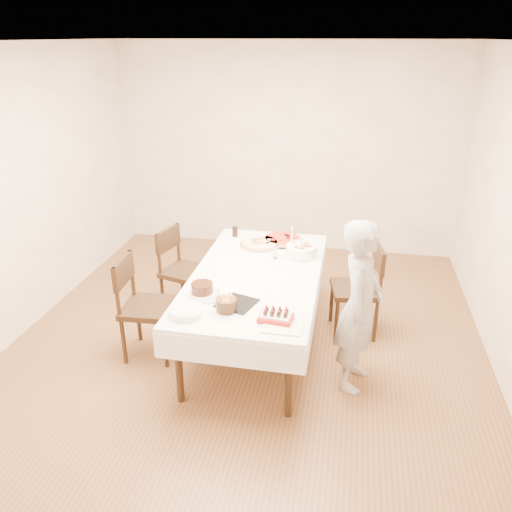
% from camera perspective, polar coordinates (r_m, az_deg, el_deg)
% --- Properties ---
extents(floor, '(5.00, 5.00, 0.00)m').
position_cam_1_polar(floor, '(4.95, -0.92, -9.72)').
color(floor, brown).
rests_on(floor, ground).
extents(wall_back, '(4.50, 0.04, 2.70)m').
position_cam_1_polar(wall_back, '(6.73, 3.50, 11.96)').
color(wall_back, '#EFE0C9').
rests_on(wall_back, floor).
extents(wall_front, '(4.50, 0.04, 2.70)m').
position_cam_1_polar(wall_front, '(2.24, -14.96, -15.45)').
color(wall_front, '#EFE0C9').
rests_on(wall_front, floor).
extents(wall_left, '(0.04, 5.00, 2.70)m').
position_cam_1_polar(wall_left, '(5.28, -25.82, 6.24)').
color(wall_left, '#EFE0C9').
rests_on(wall_left, floor).
extents(ceiling, '(5.00, 5.00, 0.00)m').
position_cam_1_polar(ceiling, '(4.12, -1.18, 23.34)').
color(ceiling, white).
rests_on(ceiling, wall_back).
extents(dining_table, '(1.83, 2.41, 0.75)m').
position_cam_1_polar(dining_table, '(4.73, -0.00, -6.11)').
color(dining_table, white).
rests_on(dining_table, floor).
extents(chair_right_savory, '(0.56, 0.56, 0.94)m').
position_cam_1_polar(chair_right_savory, '(4.97, 11.22, -3.78)').
color(chair_right_savory, '#331F11').
rests_on(chair_right_savory, floor).
extents(chair_left_savory, '(0.58, 0.58, 0.92)m').
position_cam_1_polar(chair_left_savory, '(5.31, -8.07, -1.79)').
color(chair_left_savory, '#331F11').
rests_on(chair_left_savory, floor).
extents(chair_left_dessert, '(0.52, 0.52, 0.97)m').
position_cam_1_polar(chair_left_dessert, '(4.64, -12.13, -5.79)').
color(chair_left_dessert, '#331F11').
rests_on(chair_left_dessert, floor).
extents(person, '(0.45, 0.60, 1.48)m').
position_cam_1_polar(person, '(4.13, 11.76, -5.68)').
color(person, '#A7A29E').
rests_on(person, floor).
extents(pizza_white, '(0.53, 0.53, 0.04)m').
position_cam_1_polar(pizza_white, '(5.15, 0.50, 1.45)').
color(pizza_white, beige).
rests_on(pizza_white, dining_table).
extents(pizza_pepperoni, '(0.54, 0.54, 0.04)m').
position_cam_1_polar(pizza_pepperoni, '(5.26, 3.02, 1.90)').
color(pizza_pepperoni, red).
rests_on(pizza_pepperoni, dining_table).
extents(red_placemat, '(0.27, 0.27, 0.01)m').
position_cam_1_polar(red_placemat, '(4.95, 5.16, 0.10)').
color(red_placemat, '#B21E1E').
rests_on(red_placemat, dining_table).
extents(pasta_bowl, '(0.40, 0.40, 0.10)m').
position_cam_1_polar(pasta_bowl, '(4.92, 5.20, 0.68)').
color(pasta_bowl, white).
rests_on(pasta_bowl, dining_table).
extents(taper_candle, '(0.06, 0.06, 0.26)m').
position_cam_1_polar(taper_candle, '(5.03, 4.12, 2.11)').
color(taper_candle, white).
rests_on(taper_candle, dining_table).
extents(shaker_pair, '(0.11, 0.11, 0.11)m').
position_cam_1_polar(shaker_pair, '(4.83, 2.24, 0.30)').
color(shaker_pair, white).
rests_on(shaker_pair, dining_table).
extents(cola_glass, '(0.08, 0.08, 0.11)m').
position_cam_1_polar(cola_glass, '(5.38, -2.42, 2.80)').
color(cola_glass, black).
rests_on(cola_glass, dining_table).
extents(layer_cake, '(0.24, 0.24, 0.10)m').
position_cam_1_polar(layer_cake, '(4.21, -6.18, -3.71)').
color(layer_cake, '#33160C').
rests_on(layer_cake, dining_table).
extents(cake_board, '(0.36, 0.36, 0.01)m').
position_cam_1_polar(cake_board, '(4.06, -2.20, -5.44)').
color(cake_board, black).
rests_on(cake_board, dining_table).
extents(birthday_cake, '(0.21, 0.21, 0.16)m').
position_cam_1_polar(birthday_cake, '(3.92, -3.43, -5.09)').
color(birthday_cake, '#361E0E').
rests_on(birthday_cake, dining_table).
extents(strawberry_box, '(0.27, 0.20, 0.06)m').
position_cam_1_polar(strawberry_box, '(3.82, 2.27, -6.96)').
color(strawberry_box, '#A31D12').
rests_on(strawberry_box, dining_table).
extents(box_lid, '(0.30, 0.20, 0.02)m').
position_cam_1_polar(box_lid, '(3.75, 3.04, -8.22)').
color(box_lid, beige).
rests_on(box_lid, dining_table).
extents(plate_stack, '(0.35, 0.35, 0.06)m').
position_cam_1_polar(plate_stack, '(3.93, -7.92, -6.27)').
color(plate_stack, white).
rests_on(plate_stack, dining_table).
extents(china_plate, '(0.30, 0.30, 0.01)m').
position_cam_1_polar(china_plate, '(4.18, -5.41, -4.56)').
color(china_plate, white).
rests_on(china_plate, dining_table).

